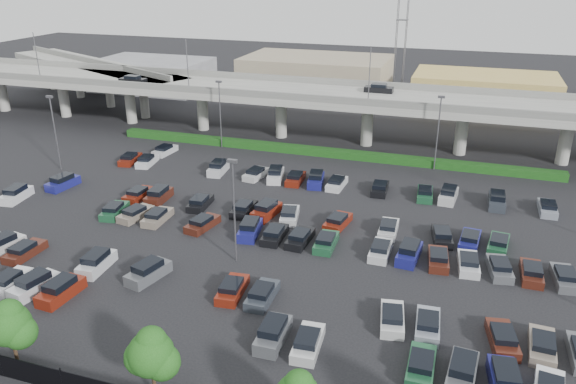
{
  "coord_description": "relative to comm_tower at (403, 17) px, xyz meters",
  "views": [
    {
      "loc": [
        19.46,
        -51.44,
        26.77
      ],
      "look_at": [
        0.87,
        5.38,
        2.0
      ],
      "focal_mm": 35.0,
      "sensor_mm": 36.0,
      "label": 1
    }
  ],
  "objects": [
    {
      "name": "ground",
      "position": [
        -4.0,
        -74.0,
        -15.61
      ],
      "size": [
        280.0,
        280.0,
        0.0
      ],
      "primitive_type": "plane",
      "color": "black"
    },
    {
      "name": "distant_buildings",
      "position": [
        8.38,
        -12.19,
        -11.87
      ],
      "size": [
        138.0,
        24.0,
        9.0
      ],
      "color": "slate",
      "rests_on": "ground"
    },
    {
      "name": "hedge",
      "position": [
        -4.0,
        -49.0,
        -15.06
      ],
      "size": [
        66.0,
        1.6,
        1.1
      ],
      "primitive_type": "cube",
      "color": "#113710",
      "rests_on": "ground"
    },
    {
      "name": "overpass",
      "position": [
        -4.18,
        -41.99,
        -8.64
      ],
      "size": [
        150.0,
        13.0,
        15.8
      ],
      "color": "gray",
      "rests_on": "ground"
    },
    {
      "name": "comm_tower",
      "position": [
        0.0,
        0.0,
        0.0
      ],
      "size": [
        2.4,
        2.4,
        30.0
      ],
      "color": "#535358",
      "rests_on": "ground"
    },
    {
      "name": "parked_cars",
      "position": [
        -3.5,
        -77.42,
        -15.0
      ],
      "size": [
        62.82,
        41.6,
        1.67
      ],
      "color": "#481C13",
      "rests_on": "ground"
    },
    {
      "name": "light_poles",
      "position": [
        -8.12,
        -72.0,
        -9.37
      ],
      "size": [
        66.9,
        48.38,
        10.3
      ],
      "color": "#535358",
      "rests_on": "ground"
    },
    {
      "name": "tree_row",
      "position": [
        -3.3,
        -100.53,
        -12.09
      ],
      "size": [
        65.07,
        3.66,
        5.94
      ],
      "color": "#332316",
      "rests_on": "ground"
    },
    {
      "name": "on_ramp",
      "position": [
        -56.1,
        -30.95,
        -8.76
      ],
      "size": [
        50.93,
        30.13,
        8.8
      ],
      "color": "gray",
      "rests_on": "ground"
    }
  ]
}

